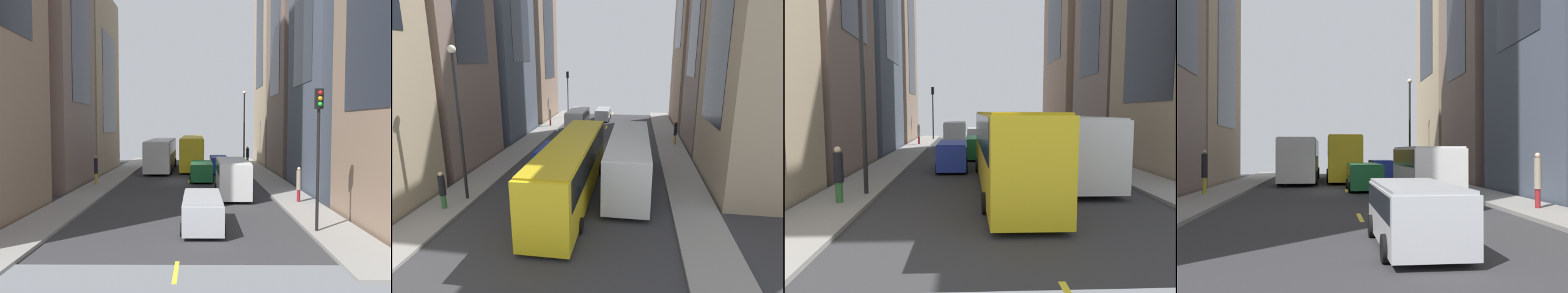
% 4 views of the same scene
% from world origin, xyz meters
% --- Properties ---
extents(ground_plane, '(40.66, 40.66, 0.00)m').
position_xyz_m(ground_plane, '(0.00, 0.00, 0.00)').
color(ground_plane, '#333335').
extents(sidewalk_west, '(2.56, 44.00, 0.15)m').
position_xyz_m(sidewalk_west, '(-7.05, 0.00, 0.07)').
color(sidewalk_west, gray).
rests_on(sidewalk_west, ground).
extents(sidewalk_east, '(2.56, 44.00, 0.15)m').
position_xyz_m(sidewalk_east, '(7.05, 0.00, 0.07)').
color(sidewalk_east, gray).
rests_on(sidewalk_east, ground).
extents(lane_stripe_0, '(0.16, 2.00, 0.01)m').
position_xyz_m(lane_stripe_0, '(0.00, -21.00, 0.01)').
color(lane_stripe_0, yellow).
rests_on(lane_stripe_0, ground).
extents(lane_stripe_1, '(0.16, 2.00, 0.01)m').
position_xyz_m(lane_stripe_1, '(0.00, -10.50, 0.01)').
color(lane_stripe_1, yellow).
rests_on(lane_stripe_1, ground).
extents(lane_stripe_2, '(0.16, 2.00, 0.01)m').
position_xyz_m(lane_stripe_2, '(0.00, 0.00, 0.01)').
color(lane_stripe_2, yellow).
rests_on(lane_stripe_2, ground).
extents(lane_stripe_3, '(0.16, 2.00, 0.01)m').
position_xyz_m(lane_stripe_3, '(0.00, 10.50, 0.01)').
color(lane_stripe_3, yellow).
rests_on(lane_stripe_3, ground).
extents(building_west_2, '(7.35, 10.11, 18.55)m').
position_xyz_m(building_west_2, '(-12.17, 6.83, 9.27)').
color(building_west_2, tan).
rests_on(building_west_2, ground).
extents(building_east_0, '(7.13, 8.86, 25.31)m').
position_xyz_m(building_east_0, '(12.06, -15.68, 12.65)').
color(building_east_0, '#937760').
rests_on(building_east_0, ground).
extents(city_bus_white, '(2.80, 11.24, 3.35)m').
position_xyz_m(city_bus_white, '(-3.22, 8.18, 2.01)').
color(city_bus_white, silver).
rests_on(city_bus_white, ground).
extents(streetcar_yellow, '(2.70, 13.53, 3.59)m').
position_xyz_m(streetcar_yellow, '(0.13, 10.80, 2.12)').
color(streetcar_yellow, yellow).
rests_on(streetcar_yellow, ground).
extents(delivery_van_white, '(2.25, 5.32, 2.58)m').
position_xyz_m(delivery_van_white, '(3.12, -7.43, 1.51)').
color(delivery_van_white, white).
rests_on(delivery_van_white, ground).
extents(car_silver_0, '(2.02, 4.51, 1.58)m').
position_xyz_m(car_silver_0, '(0.97, -15.43, 0.94)').
color(car_silver_0, '#B7BABF').
rests_on(car_silver_0, ground).
extents(car_green_1, '(2.08, 4.64, 1.63)m').
position_xyz_m(car_green_1, '(1.08, 0.37, 0.96)').
color(car_green_1, '#1E7238').
rests_on(car_green_1, ground).
extents(car_blue_2, '(1.89, 4.06, 1.72)m').
position_xyz_m(car_blue_2, '(2.89, 5.72, 1.01)').
color(car_blue_2, '#2338AD').
rests_on(car_blue_2, ground).
extents(pedestrian_walking_far, '(0.36, 0.36, 2.15)m').
position_xyz_m(pedestrian_walking_far, '(6.88, 13.81, 1.29)').
color(pedestrian_walking_far, '#336B38').
rests_on(pedestrian_walking_far, ground).
extents(pedestrian_crossing_near, '(0.28, 0.28, 2.18)m').
position_xyz_m(pedestrian_crossing_near, '(7.06, -9.76, 1.32)').
color(pedestrian_crossing_near, maroon).
rests_on(pedestrian_crossing_near, ground).
extents(pedestrian_crossing_mid, '(0.30, 0.30, 2.31)m').
position_xyz_m(pedestrian_crossing_mid, '(-7.51, -2.73, 1.39)').
color(pedestrian_crossing_mid, gold).
rests_on(pedestrian_crossing_mid, ground).
extents(traffic_light_near_corner, '(0.32, 0.44, 6.45)m').
position_xyz_m(traffic_light_near_corner, '(6.17, -16.41, 4.59)').
color(traffic_light_near_corner, black).
rests_on(traffic_light_near_corner, ground).
extents(streetlamp_near, '(0.44, 0.44, 8.84)m').
position_xyz_m(streetlamp_near, '(6.27, 12.40, 5.41)').
color(streetlamp_near, black).
rests_on(streetlamp_near, ground).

